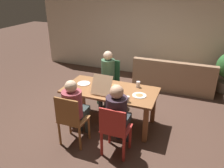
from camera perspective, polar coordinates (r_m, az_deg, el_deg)
ground_plane at (r=4.55m, az=-0.46°, el=-9.71°), size 20.00×20.00×0.00m
back_wall at (r=6.62m, az=9.02°, el=13.93°), size 6.76×0.12×2.76m
dining_table at (r=4.23m, az=-0.49°, el=-2.69°), size 1.77×0.85×0.73m
chair_0 at (r=3.52m, az=0.67°, el=-11.68°), size 0.44×0.40×0.90m
person_0 at (r=3.50m, az=1.51°, el=-7.40°), size 0.33×0.55×1.21m
chair_1 at (r=5.10m, az=-0.63°, el=1.14°), size 0.44×0.38×0.98m
person_1 at (r=4.91m, az=-1.26°, el=2.49°), size 0.29×0.48×1.23m
chair_2 at (r=3.76m, az=-10.53°, el=-8.78°), size 0.45×0.39×0.93m
person_2 at (r=3.78m, az=-9.56°, el=-5.49°), size 0.33×0.54×1.17m
pizza_box_0 at (r=4.16m, az=-1.45°, el=-0.76°), size 0.37×0.55×0.35m
plate_0 at (r=3.98m, az=7.02°, el=-2.87°), size 0.25×0.25×0.03m
plate_1 at (r=4.45m, az=-7.24°, el=0.14°), size 0.26×0.26×0.01m
drinking_glass_0 at (r=3.74m, az=3.98°, el=-3.89°), size 0.07×0.07×0.10m
drinking_glass_1 at (r=4.55m, az=-2.02°, el=1.52°), size 0.07×0.07×0.10m
drinking_glass_2 at (r=4.27m, az=6.70°, el=-0.11°), size 0.07×0.07×0.12m
couch at (r=6.05m, az=15.43°, el=1.49°), size 2.03×0.79×0.81m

